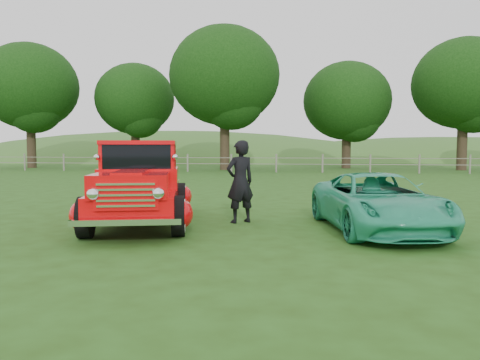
# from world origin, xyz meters

# --- Properties ---
(ground) EXTENTS (140.00, 140.00, 0.00)m
(ground) POSITION_xyz_m (0.00, 0.00, 0.00)
(ground) COLOR #254512
(ground) RESTS_ON ground
(distant_hills) EXTENTS (116.00, 60.00, 18.00)m
(distant_hills) POSITION_xyz_m (-4.08, 59.46, -4.55)
(distant_hills) COLOR #2C5E22
(distant_hills) RESTS_ON ground
(fence_line) EXTENTS (48.00, 0.12, 1.20)m
(fence_line) POSITION_xyz_m (0.00, 22.00, 0.60)
(fence_line) COLOR slate
(fence_line) RESTS_ON ground
(tree_far_west) EXTENTS (7.60, 7.60, 9.93)m
(tree_far_west) POSITION_xyz_m (-20.00, 26.00, 6.49)
(tree_far_west) COLOR black
(tree_far_west) RESTS_ON ground
(tree_mid_west) EXTENTS (6.40, 6.40, 8.46)m
(tree_mid_west) POSITION_xyz_m (-12.00, 28.00, 5.55)
(tree_mid_west) COLOR black
(tree_mid_west) RESTS_ON ground
(tree_near_west) EXTENTS (8.00, 8.00, 10.42)m
(tree_near_west) POSITION_xyz_m (-4.00, 25.00, 6.80)
(tree_near_west) COLOR black
(tree_near_west) RESTS_ON ground
(tree_near_east) EXTENTS (6.80, 6.80, 8.33)m
(tree_near_east) POSITION_xyz_m (5.00, 29.00, 5.25)
(tree_near_east) COLOR black
(tree_near_east) RESTS_ON ground
(tree_mid_east) EXTENTS (7.20, 7.20, 9.44)m
(tree_mid_east) POSITION_xyz_m (13.00, 27.00, 6.17)
(tree_mid_east) COLOR black
(tree_mid_east) RESTS_ON ground
(red_pickup) EXTENTS (3.14, 5.27, 1.78)m
(red_pickup) POSITION_xyz_m (-1.36, 0.81, 0.80)
(red_pickup) COLOR black
(red_pickup) RESTS_ON ground
(teal_sedan) EXTENTS (2.67, 4.39, 1.14)m
(teal_sedan) POSITION_xyz_m (3.55, 0.71, 0.57)
(teal_sedan) COLOR #2AAB7E
(teal_sedan) RESTS_ON ground
(man) EXTENTS (0.78, 0.74, 1.80)m
(man) POSITION_xyz_m (0.73, 1.30, 0.90)
(man) COLOR black
(man) RESTS_ON ground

